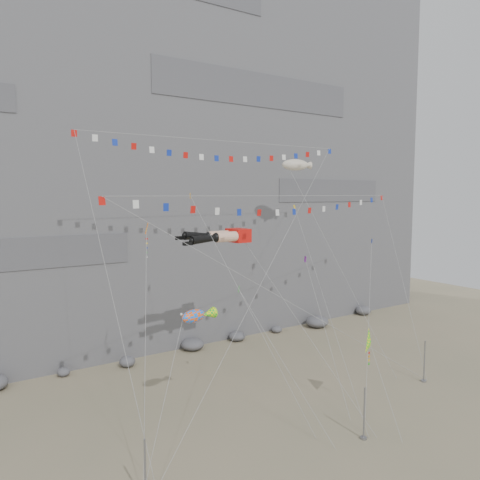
{
  "coord_description": "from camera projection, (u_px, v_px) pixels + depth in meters",
  "views": [
    {
      "loc": [
        -23.87,
        -28.76,
        17.48
      ],
      "look_at": [
        1.12,
        9.0,
        13.06
      ],
      "focal_mm": 35.0,
      "sensor_mm": 36.0,
      "label": 1
    }
  ],
  "objects": [
    {
      "name": "ground",
      "position": [
        289.0,
        406.0,
        38.68
      ],
      "size": [
        120.0,
        120.0,
        0.0
      ],
      "primitive_type": "plane",
      "color": "gray",
      "rests_on": "ground"
    },
    {
      "name": "cliff",
      "position": [
        139.0,
        138.0,
        62.81
      ],
      "size": [
        80.0,
        28.0,
        50.0
      ],
      "primitive_type": "cube",
      "color": "slate",
      "rests_on": "ground"
    },
    {
      "name": "talus_boulders",
      "position": [
        193.0,
        345.0,
        52.73
      ],
      "size": [
        60.0,
        3.0,
        1.2
      ],
      "primitive_type": null,
      "color": "#5C5D61",
      "rests_on": "ground"
    },
    {
      "name": "anchor_pole_left",
      "position": [
        145.0,
        472.0,
        26.22
      ],
      "size": [
        0.12,
        0.12,
        3.9
      ],
      "primitive_type": "cylinder",
      "color": "slate",
      "rests_on": "ground"
    },
    {
      "name": "anchor_pole_center",
      "position": [
        364.0,
        413.0,
        33.35
      ],
      "size": [
        0.12,
        0.12,
        3.84
      ],
      "primitive_type": "cylinder",
      "color": "slate",
      "rests_on": "ground"
    },
    {
      "name": "anchor_pole_right",
      "position": [
        424.0,
        361.0,
        43.6
      ],
      "size": [
        0.12,
        0.12,
        3.93
      ],
      "primitive_type": "cylinder",
      "color": "slate",
      "rests_on": "ground"
    },
    {
      "name": "legs_kite",
      "position": [
        221.0,
        237.0,
        41.41
      ],
      "size": [
        8.83,
        15.33,
        19.91
      ],
      "rotation": [
        0.0,
        0.0,
        0.06
      ],
      "color": "red",
      "rests_on": "ground"
    },
    {
      "name": "flag_banner_upper",
      "position": [
        224.0,
        141.0,
        44.37
      ],
      "size": [
        27.75,
        14.16,
        29.65
      ],
      "color": "red",
      "rests_on": "ground"
    },
    {
      "name": "flag_banner_lower",
      "position": [
        286.0,
        196.0,
        41.86
      ],
      "size": [
        35.75,
        11.28,
        21.97
      ],
      "color": "red",
      "rests_on": "ground"
    },
    {
      "name": "harlequin_kite",
      "position": [
        147.0,
        229.0,
        35.36
      ],
      "size": [
        5.09,
        9.9,
        17.87
      ],
      "color": "red",
      "rests_on": "ground"
    },
    {
      "name": "fish_windsock",
      "position": [
        193.0,
        316.0,
        34.58
      ],
      "size": [
        7.63,
        5.63,
        11.22
      ],
      "color": "#FF580D",
      "rests_on": "ground"
    },
    {
      "name": "delta_kite",
      "position": [
        370.0,
        342.0,
        37.25
      ],
      "size": [
        3.02,
        5.57,
        7.86
      ],
      "color": "#FBF40C",
      "rests_on": "ground"
    },
    {
      "name": "blimp_windsock",
      "position": [
        295.0,
        165.0,
        52.17
      ],
      "size": [
        4.3,
        14.25,
        24.57
      ],
      "color": "beige",
      "rests_on": "ground"
    },
    {
      "name": "small_kite_a",
      "position": [
        193.0,
        201.0,
        39.6
      ],
      "size": [
        4.28,
        12.7,
        21.43
      ],
      "color": "orange",
      "rests_on": "ground"
    },
    {
      "name": "small_kite_b",
      "position": [
        306.0,
        261.0,
        44.54
      ],
      "size": [
        3.97,
        9.9,
        14.92
      ],
      "color": "purple",
      "rests_on": "ground"
    },
    {
      "name": "small_kite_c",
      "position": [
        240.0,
        291.0,
        38.42
      ],
      "size": [
        2.13,
        10.48,
        13.87
      ],
      "color": "green",
      "rests_on": "ground"
    },
    {
      "name": "small_kite_d",
      "position": [
        296.0,
        210.0,
        49.5
      ],
      "size": [
        7.66,
        17.47,
        24.25
      ],
      "color": "gold",
      "rests_on": "ground"
    },
    {
      "name": "small_kite_e",
      "position": [
        372.0,
        244.0,
        46.47
      ],
      "size": [
        9.8,
        8.33,
        17.54
      ],
      "color": "#122CA0",
      "rests_on": "ground"
    }
  ]
}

